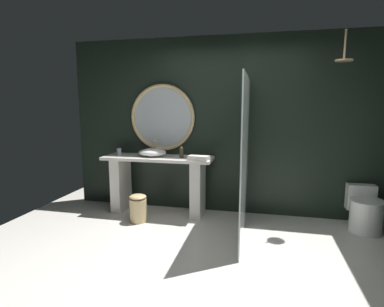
% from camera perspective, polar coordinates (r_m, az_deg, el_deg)
% --- Properties ---
extents(ground_plane, '(5.76, 5.76, 0.00)m').
position_cam_1_polar(ground_plane, '(3.17, 1.63, -21.58)').
color(ground_plane, silver).
extents(back_wall_panel, '(4.80, 0.10, 2.60)m').
position_cam_1_polar(back_wall_panel, '(4.62, 6.30, 5.05)').
color(back_wall_panel, black).
rests_on(back_wall_panel, ground_plane).
extents(vanity_counter, '(1.62, 0.52, 0.86)m').
position_cam_1_polar(vanity_counter, '(4.63, -6.29, -4.78)').
color(vanity_counter, silver).
rests_on(vanity_counter, ground_plane).
extents(vessel_sink, '(0.41, 0.34, 0.24)m').
position_cam_1_polar(vessel_sink, '(4.60, -7.36, 0.22)').
color(vessel_sink, white).
rests_on(vessel_sink, vanity_counter).
extents(tumbler_cup, '(0.07, 0.07, 0.10)m').
position_cam_1_polar(tumbler_cup, '(4.85, -13.40, 0.38)').
color(tumbler_cup, silver).
rests_on(tumbler_cup, vanity_counter).
extents(soap_dispenser, '(0.06, 0.06, 0.16)m').
position_cam_1_polar(soap_dispenser, '(4.43, -1.96, 0.15)').
color(soap_dispenser, '#3D3323').
rests_on(soap_dispenser, vanity_counter).
extents(round_wall_mirror, '(1.01, 0.06, 1.01)m').
position_cam_1_polar(round_wall_mirror, '(4.73, -5.53, 6.65)').
color(round_wall_mirror, '#D6B77F').
extents(shower_glass_panel, '(0.02, 1.54, 1.95)m').
position_cam_1_polar(shower_glass_panel, '(3.82, 9.83, -0.77)').
color(shower_glass_panel, silver).
rests_on(shower_glass_panel, ground_plane).
extents(rain_shower_head, '(0.20, 0.20, 0.37)m').
position_cam_1_polar(rain_shower_head, '(4.26, 26.41, 15.71)').
color(rain_shower_head, '#D6B77F').
extents(toilet, '(0.41, 0.58, 0.55)m').
position_cam_1_polar(toilet, '(4.62, 29.43, -9.30)').
color(toilet, white).
rests_on(toilet, ground_plane).
extents(waste_bin, '(0.24, 0.24, 0.39)m').
position_cam_1_polar(waste_bin, '(4.40, -9.98, -9.91)').
color(waste_bin, '#D6B77F').
rests_on(waste_bin, ground_plane).
extents(folded_hand_towel, '(0.31, 0.21, 0.06)m').
position_cam_1_polar(folded_hand_towel, '(4.24, 1.28, -0.82)').
color(folded_hand_towel, silver).
rests_on(folded_hand_towel, vanity_counter).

